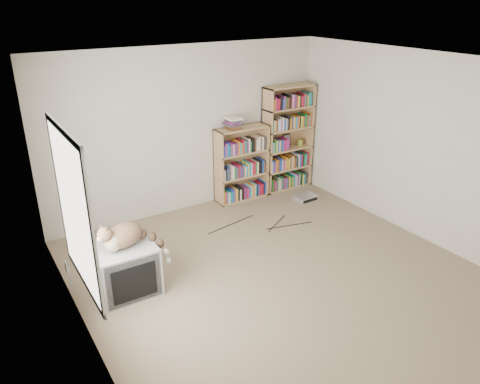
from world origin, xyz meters
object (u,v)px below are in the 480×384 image
cat (129,238)px  dvd_player (306,198)px  crt_tv (125,269)px  bookcase_short (241,167)px  bookcase_tall (287,141)px

cat → dvd_player: bearing=-3.5°
crt_tv → bookcase_short: size_ratio=0.55×
bookcase_short → bookcase_tall: bearing=-0.1°
cat → bookcase_short: bookcase_short is taller
crt_tv → cat: bearing=-19.6°
bookcase_tall → bookcase_short: size_ratio=1.47×
bookcase_tall → dvd_player: 1.03m
dvd_player → crt_tv: bearing=-167.2°
crt_tv → bookcase_tall: (3.43, 1.54, 0.56)m
bookcase_short → crt_tv: bearing=-148.5°
dvd_player → bookcase_tall: bearing=82.6°
bookcase_short → dvd_player: size_ratio=3.43×
cat → bookcase_short: bearing=13.6°
dvd_player → bookcase_short: bearing=141.1°
bookcase_tall → cat: bearing=-155.0°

